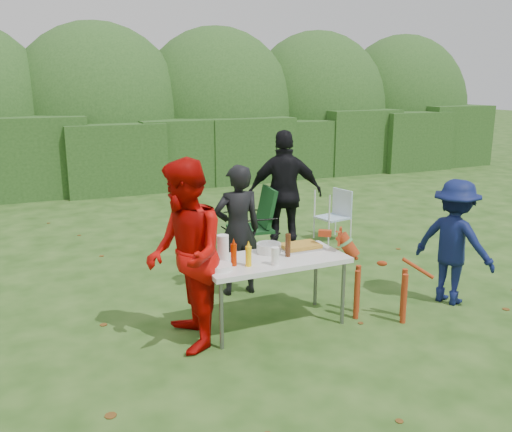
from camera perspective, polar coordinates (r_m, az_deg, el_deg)
name	(u,v)px	position (r m, az deg, el deg)	size (l,w,h in m)	color
ground	(254,324)	(5.84, -0.17, -11.32)	(80.00, 80.00, 0.00)	#1E4211
hedge_row	(113,155)	(13.10, -14.82, 6.26)	(22.00, 1.40, 1.70)	#23471C
shrub_backdrop	(100,118)	(14.60, -16.11, 9.88)	(20.00, 2.60, 3.20)	#3D6628
folding_table	(273,263)	(5.58, 1.82, -4.94)	(1.50, 0.70, 0.74)	silver
person_cook	(238,230)	(6.41, -1.95, -1.51)	(0.57, 0.38, 1.57)	black
person_red_jacket	(185,256)	(5.11, -7.49, -4.16)	(0.89, 0.69, 1.82)	#B30804
person_black_puffy	(285,194)	(7.82, 3.05, 2.31)	(1.08, 0.45, 1.84)	black
child	(454,242)	(6.57, 20.13, -2.58)	(0.93, 0.53, 1.44)	#0C1544
dog	(381,277)	(5.98, 13.05, -6.23)	(0.98, 0.39, 0.94)	#9B3214
camping_chair	(250,224)	(7.67, -0.63, -0.89)	(0.66, 0.66, 1.06)	#133E1A
lawn_chair	(333,215)	(8.78, 8.06, 0.08)	(0.49, 0.49, 0.82)	teal
food_tray	(300,248)	(5.87, 4.71, -3.37)	(0.45, 0.30, 0.02)	#B7B7BA
focaccia_bread	(301,245)	(5.86, 4.71, -3.11)	(0.40, 0.26, 0.04)	#BC8A2C
mustard_bottle	(249,256)	(5.29, -0.79, -4.26)	(0.06, 0.06, 0.20)	yellow
ketchup_bottle	(234,255)	(5.30, -2.36, -4.10)	(0.06, 0.06, 0.22)	#AA2100
beer_bottle	(288,245)	(5.58, 3.37, -3.09)	(0.06, 0.06, 0.24)	#47230F
paper_towel_roll	(223,248)	(5.46, -3.51, -3.35)	(0.12, 0.12, 0.26)	white
cup_stack	(275,256)	(5.32, 2.04, -4.25)	(0.08, 0.08, 0.18)	white
pasta_bowl	(269,248)	(5.71, 1.36, -3.39)	(0.26, 0.26, 0.10)	silver
plate_stack	(220,267)	(5.23, -3.85, -5.37)	(0.24, 0.24, 0.05)	white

